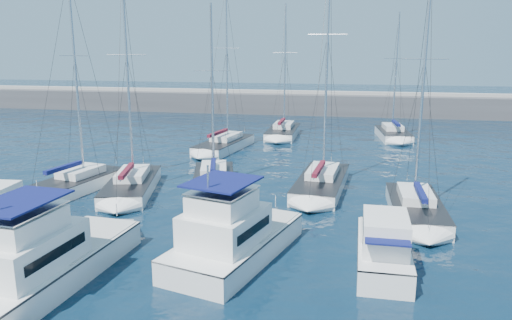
% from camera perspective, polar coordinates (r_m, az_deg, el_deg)
% --- Properties ---
extents(ground, '(220.00, 220.00, 0.00)m').
position_cam_1_polar(ground, '(27.24, -2.70, -9.44)').
color(ground, black).
rests_on(ground, ground).
extents(breakwater, '(160.00, 6.00, 4.45)m').
position_cam_1_polar(breakwater, '(77.27, 6.04, 6.11)').
color(breakwater, '#424244').
rests_on(breakwater, ground).
extents(motor_yacht_port_inner, '(4.37, 10.51, 4.69)m').
position_cam_1_polar(motor_yacht_port_inner, '(24.13, -23.20, -10.71)').
color(motor_yacht_port_inner, silver).
rests_on(motor_yacht_port_inner, ground).
extents(motor_yacht_stbd_inner, '(5.97, 9.43, 4.69)m').
position_cam_1_polar(motor_yacht_stbd_inner, '(24.80, -2.78, -8.95)').
color(motor_yacht_stbd_inner, silver).
rests_on(motor_yacht_stbd_inner, ground).
extents(motor_yacht_stbd_outer, '(2.56, 6.74, 3.20)m').
position_cam_1_polar(motor_yacht_stbd_outer, '(24.78, 14.36, -9.87)').
color(motor_yacht_stbd_outer, white).
rests_on(motor_yacht_stbd_outer, ground).
extents(sailboat_mid_a, '(4.58, 8.05, 15.46)m').
position_cam_1_polar(sailboat_mid_a, '(38.89, -19.72, -2.41)').
color(sailboat_mid_a, silver).
rests_on(sailboat_mid_a, ground).
extents(sailboat_mid_b, '(4.87, 8.88, 15.56)m').
position_cam_1_polar(sailboat_mid_b, '(37.02, -14.03, -2.80)').
color(sailboat_mid_b, white).
rests_on(sailboat_mid_b, ground).
extents(sailboat_mid_c, '(4.79, 8.44, 13.63)m').
position_cam_1_polar(sailboat_mid_c, '(37.53, -4.85, -2.25)').
color(sailboat_mid_c, silver).
rests_on(sailboat_mid_c, ground).
extents(sailboat_mid_d, '(4.01, 9.54, 17.87)m').
position_cam_1_polar(sailboat_mid_d, '(36.89, 7.49, -2.54)').
color(sailboat_mid_d, silver).
rests_on(sailboat_mid_d, ground).
extents(sailboat_mid_e, '(3.11, 8.31, 15.36)m').
position_cam_1_polar(sailboat_mid_e, '(32.62, 17.79, -5.22)').
color(sailboat_mid_e, silver).
rests_on(sailboat_mid_e, ground).
extents(sailboat_back_a, '(4.72, 9.26, 16.07)m').
position_cam_1_polar(sailboat_back_a, '(50.43, -3.64, 1.79)').
color(sailboat_back_a, silver).
rests_on(sailboat_back_a, ground).
extents(sailboat_back_b, '(3.25, 8.44, 15.16)m').
position_cam_1_polar(sailboat_back_b, '(57.79, 3.11, 3.25)').
color(sailboat_back_b, silver).
rests_on(sailboat_back_b, ground).
extents(sailboat_back_c, '(3.79, 7.69, 14.17)m').
position_cam_1_polar(sailboat_back_c, '(58.38, 15.39, 2.89)').
color(sailboat_back_c, silver).
rests_on(sailboat_back_c, ground).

